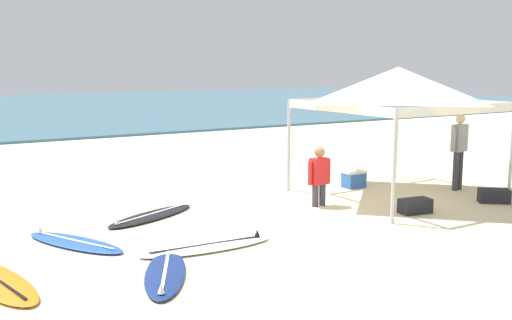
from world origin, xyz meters
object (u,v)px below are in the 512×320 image
Objects in this scene: person_grey at (459,146)px; gear_bag_by_pole at (415,206)px; surfboard_black at (151,216)px; gear_bag_near_tent at (494,196)px; surfboard_white at (207,246)px; surfboard_blue at (74,242)px; canopy_tent at (398,84)px; surfboard_navy at (165,273)px; person_red at (319,174)px; cooler_box at (354,179)px.

person_grey is 2.85× the size of gear_bag_by_pole.
gear_bag_near_tent is (6.44, -2.50, 0.10)m from surfboard_black.
gear_bag_by_pole is (4.37, -0.08, 0.10)m from surfboard_white.
canopy_tent is at bearing -0.37° from surfboard_blue.
surfboard_navy is at bearing -71.69° from surfboard_blue.
person_red reaches higher than surfboard_white.
person_red reaches higher than cooler_box.
gear_bag_by_pole is at bearing -156.65° from person_grey.
gear_bag_by_pole is at bearing 7.29° from surfboard_navy.
cooler_box is at bearing 27.74° from surfboard_navy.
surfboard_black is at bearing 169.56° from person_grey.
gear_bag_near_tent is at bearing -49.16° from canopy_tent.
canopy_tent is 1.69× the size of surfboard_navy.
person_red reaches higher than gear_bag_by_pole.
canopy_tent is at bearing -10.88° from surfboard_black.
person_grey is (6.81, -1.26, 0.95)m from surfboard_black.
surfboard_black is 6.91m from gear_bag_near_tent.
surfboard_blue is at bearing 179.63° from canopy_tent.
canopy_tent is 2.70m from gear_bag_by_pole.
person_grey reaches higher than cooler_box.
cooler_box reaches higher than gear_bag_by_pole.
gear_bag_near_tent is at bearing -106.47° from person_grey.
gear_bag_near_tent is at bearing -5.87° from gear_bag_by_pole.
surfboard_navy is at bearing -152.26° from cooler_box.
surfboard_blue is 1.90m from surfboard_black.
surfboard_white is at bearing -166.45° from canopy_tent.
gear_bag_by_pole is at bearing -12.58° from surfboard_blue.
canopy_tent is 1.66× the size of surfboard_blue.
canopy_tent is 2.60m from person_red.
gear_bag_near_tent is (7.41, 0.48, 0.10)m from surfboard_navy.
surfboard_blue is 8.24m from gear_bag_near_tent.
person_red is at bearing 0.70° from surfboard_blue.
surfboard_navy is 3.14m from surfboard_black.
gear_bag_by_pole is (1.21, -1.41, -0.52)m from person_red.
surfboard_white is 3.63× the size of gear_bag_by_pole.
person_red is at bearing -149.99° from cooler_box.
surfboard_navy is 4.70m from person_red.
surfboard_black is 4.23× the size of cooler_box.
person_red is 2.40× the size of cooler_box.
gear_bag_near_tent is at bearing -10.92° from surfboard_blue.
person_red is at bearing 22.89° from surfboard_white.
surfboard_navy is (0.67, -2.04, 0.00)m from surfboard_blue.
gear_bag_near_tent and gear_bag_by_pole have the same top height.
surfboard_white is at bearing -157.11° from person_red.
person_red is at bearing 26.74° from surfboard_navy.
surfboard_white is at bearing -154.43° from cooler_box.
surfboard_white is 5.49m from cooler_box.
person_red reaches higher than surfboard_black.
cooler_box reaches higher than surfboard_white.
canopy_tent reaches higher than cooler_box.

